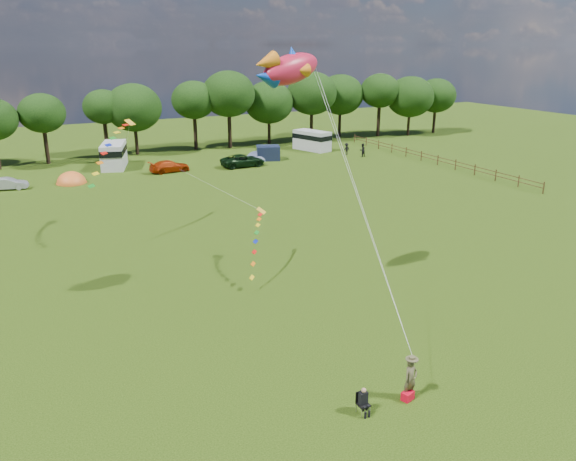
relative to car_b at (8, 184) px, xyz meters
name	(u,v)px	position (x,y,z in m)	size (l,w,h in m)	color
ground_plane	(369,368)	(13.58, -42.33, -0.59)	(180.00, 180.00, 0.00)	black
tree_line	(163,104)	(18.89, 12.66, 5.76)	(102.98, 10.98, 10.27)	black
fence	(429,157)	(45.58, -7.83, 0.11)	(0.12, 33.12, 1.20)	#472D19
car_b	(8,184)	(0.00, 0.00, 0.00)	(1.24, 3.33, 1.18)	#A0A1A7
car_c	(170,166)	(16.26, 0.90, 0.06)	(1.81, 4.32, 1.29)	#A12C07
car_d	(243,161)	(24.68, 0.02, 0.13)	(2.37, 5.23, 1.43)	black
campervan_c	(114,154)	(11.22, 6.17, 0.93)	(3.96, 6.22, 2.83)	silver
campervan_d	(312,140)	(37.02, 5.93, 0.80)	(3.75, 5.71, 2.59)	silver
tent_orange	(72,183)	(5.82, 0.15, -0.57)	(3.02, 3.31, 2.36)	orange
tent_greyblue	(257,160)	(27.78, 3.00, -0.57)	(2.89, 3.16, 2.15)	slate
awning_navy	(268,153)	(28.98, 2.42, 0.28)	(2.76, 2.24, 1.73)	#171F38
kite_flyer	(410,379)	(13.83, -44.85, 0.29)	(0.64, 0.42, 1.75)	brown
camp_chair	(363,398)	(11.60, -44.83, 0.08)	(0.46, 0.45, 1.12)	#99999E
kite_bag	(408,396)	(13.69, -44.92, -0.41)	(0.50, 0.34, 0.36)	red
fish_kite	(286,69)	(13.74, -33.80, 11.76)	(4.27, 2.17, 2.23)	red
streamer_kite_b	(114,142)	(7.39, -19.11, 6.39)	(4.36, 4.77, 3.83)	yellow
streamer_kite_c	(258,232)	(13.69, -29.89, 2.00)	(3.14, 4.97, 2.80)	yellow
walker_a	(362,150)	(40.42, -1.11, 0.26)	(0.83, 0.51, 1.70)	black
walker_b	(346,149)	(39.47, 1.11, 0.16)	(0.97, 0.45, 1.50)	black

